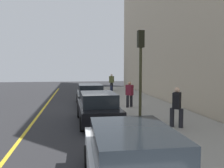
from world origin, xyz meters
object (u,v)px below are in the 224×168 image
parked_car_white (131,162)px  parked_car_charcoal (90,95)px  pedestrian_olive_coat (112,82)px  traffic_light_pole (140,62)px  rolling_suitcase (111,88)px  pedestrian_burgundy_coat (129,93)px  parked_car_black (98,108)px  pedestrian_black_coat (177,106)px

parked_car_white → parked_car_charcoal: (12.03, 0.10, -0.00)m
pedestrian_olive_coat → traffic_light_pole: bearing=175.5°
traffic_light_pole → rolling_suitcase: size_ratio=4.58×
pedestrian_burgundy_coat → rolling_suitcase: bearing=-2.3°
parked_car_black → traffic_light_pole: 3.22m
parked_car_black → traffic_light_pole: bearing=-135.9°
pedestrian_olive_coat → pedestrian_black_coat: size_ratio=1.04×
parked_car_white → pedestrian_olive_coat: (20.89, -2.83, 0.35)m
pedestrian_olive_coat → pedestrian_black_coat: (-16.18, -0.32, -0.04)m
traffic_light_pole → rolling_suitcase: bearing=-4.2°
parked_car_charcoal → rolling_suitcase: size_ratio=4.96×
pedestrian_burgundy_coat → traffic_light_pole: 5.48m
pedestrian_burgundy_coat → parked_car_black: bearing=144.9°
pedestrian_olive_coat → traffic_light_pole: (-15.99, 1.25, 1.83)m
parked_car_charcoal → pedestrian_burgundy_coat: (-2.05, -2.41, 0.27)m
parked_car_charcoal → pedestrian_olive_coat: (8.86, -2.93, 0.36)m
pedestrian_olive_coat → rolling_suitcase: 0.85m
parked_car_black → pedestrian_olive_coat: pedestrian_olive_coat is taller
parked_car_charcoal → traffic_light_pole: size_ratio=1.08×
pedestrian_burgundy_coat → traffic_light_pole: size_ratio=0.40×
pedestrian_black_coat → traffic_light_pole: bearing=83.0°
pedestrian_olive_coat → rolling_suitcase: pedestrian_olive_coat is taller
parked_car_black → pedestrian_olive_coat: 14.59m
pedestrian_burgundy_coat → rolling_suitcase: pedestrian_burgundy_coat is taller
pedestrian_olive_coat → traffic_light_pole: traffic_light_pole is taller
rolling_suitcase → parked_car_charcoal: bearing=161.4°
parked_car_white → traffic_light_pole: 5.60m
pedestrian_burgundy_coat → pedestrian_black_coat: pedestrian_black_coat is taller
parked_car_white → pedestrian_burgundy_coat: (9.98, -2.31, 0.27)m
rolling_suitcase → parked_car_black: bearing=168.6°
pedestrian_black_coat → rolling_suitcase: size_ratio=1.93×
parked_car_charcoal → pedestrian_olive_coat: bearing=-18.3°
parked_car_white → traffic_light_pole: bearing=-17.8°
parked_car_black → traffic_light_pole: size_ratio=1.10×
parked_car_white → pedestrian_olive_coat: bearing=-7.7°
pedestrian_burgundy_coat → parked_car_white: bearing=167.0°
parked_car_white → parked_car_black: (6.60, 0.07, -0.00)m
pedestrian_black_coat → traffic_light_pole: traffic_light_pole is taller
pedestrian_burgundy_coat → parked_car_charcoal: bearing=49.6°
pedestrian_olive_coat → pedestrian_black_coat: pedestrian_olive_coat is taller
parked_car_white → parked_car_charcoal: same height
parked_car_white → parked_car_charcoal: 12.03m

